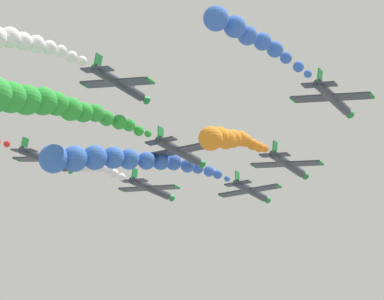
{
  "coord_description": "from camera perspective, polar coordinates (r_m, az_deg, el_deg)",
  "views": [
    {
      "loc": [
        46.86,
        -79.5,
        50.92
      ],
      "look_at": [
        0.0,
        0.0,
        83.44
      ],
      "focal_mm": 72.15,
      "sensor_mm": 36.0,
      "label": 1
    }
  ],
  "objects": [
    {
      "name": "airplane_left_outer",
      "position": [
        93.46,
        -0.92,
        -0.1
      ],
      "size": [
        9.56,
        10.35,
        2.32
      ],
      "rotation": [
        0.0,
        -0.0,
        0.0
      ],
      "color": "#333842"
    },
    {
      "name": "airplane_right_outer",
      "position": [
        106.12,
        -10.81,
        -0.69
      ],
      "size": [
        9.49,
        10.35,
        2.82
      ],
      "rotation": [
        0.0,
        0.17,
        0.0
      ],
      "color": "#333842"
    },
    {
      "name": "airplane_lead",
      "position": [
        111.16,
        4.4,
        -3.03
      ],
      "size": [
        9.56,
        10.35,
        2.32
      ],
      "rotation": [
        0.0,
        -0.01,
        0.0
      ],
      "color": "#333842"
    },
    {
      "name": "airplane_right_inner",
      "position": [
        98.52,
        7.14,
        -1.06
      ],
      "size": [
        9.53,
        10.35,
        2.63
      ],
      "rotation": [
        0.0,
        0.13,
        0.0
      ],
      "color": "#333842"
    },
    {
      "name": "airplane_left_inner",
      "position": [
        108.39,
        -3.04,
        -2.85
      ],
      "size": [
        9.55,
        10.35,
        2.52
      ],
      "rotation": [
        0.0,
        0.1,
        0.0
      ],
      "color": "#333842"
    },
    {
      "name": "airplane_high_slot",
      "position": [
        87.39,
        -5.37,
        4.92
      ],
      "size": [
        9.48,
        10.35,
        2.84
      ],
      "rotation": [
        0.0,
        0.17,
        0.0
      ],
      "color": "#333842"
    },
    {
      "name": "smoke_trail_lead",
      "position": [
        91.07,
        -6.01,
        -0.74
      ],
      "size": [
        10.19,
        28.21,
        5.71
      ],
      "color": "blue"
    },
    {
      "name": "smoke_trail_high_slot",
      "position": [
        76.77,
        -12.48,
        7.8
      ],
      "size": [
        2.85,
        13.15,
        3.84
      ],
      "color": "white"
    },
    {
      "name": "smoke_trail_left_outer",
      "position": [
        75.45,
        -12.03,
        3.53
      ],
      "size": [
        5.37,
        25.5,
        5.62
      ],
      "color": "green"
    },
    {
      "name": "smoke_trail_right_inner",
      "position": [
        83.05,
        2.57,
        0.81
      ],
      "size": [
        2.57,
        15.69,
        4.95
      ],
      "color": "orange"
    },
    {
      "name": "airplane_trailing",
      "position": [
        87.74,
        10.4,
        3.79
      ],
      "size": [
        9.5,
        10.35,
        2.79
      ],
      "rotation": [
        0.0,
        0.16,
        0.0
      ],
      "color": "#333842"
    },
    {
      "name": "smoke_trail_trailing",
      "position": [
        72.06,
        3.99,
        8.55
      ],
      "size": [
        3.76,
        17.51,
        2.52
      ],
      "color": "blue"
    },
    {
      "name": "smoke_trail_left_inner",
      "position": [
        96.05,
        -7.46,
        -1.2
      ],
      "size": [
        3.18,
        12.66,
        3.28
      ],
      "color": "white"
    }
  ]
}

